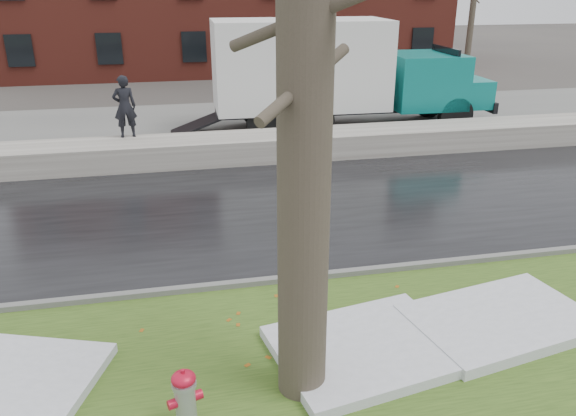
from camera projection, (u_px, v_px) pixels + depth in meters
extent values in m
plane|color=#47423D|center=(290.00, 314.00, 9.20)|extent=(120.00, 120.00, 0.00)
cube|color=#2C4617|center=(309.00, 359.00, 8.06)|extent=(60.00, 4.50, 0.04)
cube|color=black|center=(251.00, 211.00, 13.28)|extent=(60.00, 7.00, 0.03)
cube|color=slate|center=(218.00, 127.00, 20.99)|extent=(60.00, 9.00, 0.03)
cube|color=slate|center=(279.00, 281.00, 10.08)|extent=(60.00, 0.15, 0.14)
cube|color=#B2ADA3|center=(230.00, 149.00, 16.96)|extent=(60.00, 1.60, 0.75)
cylinder|color=brown|center=(83.00, 18.00, 30.44)|extent=(0.36, 0.36, 6.50)
cylinder|color=brown|center=(82.00, 11.00, 30.31)|extent=(1.40, 0.61, 0.63)
cylinder|color=brown|center=(472.00, 15.00, 32.81)|extent=(0.36, 0.36, 6.50)
cylinder|color=brown|center=(473.00, 9.00, 32.67)|extent=(1.40, 0.61, 0.63)
cylinder|color=#A2A5AA|center=(186.00, 405.00, 6.63)|extent=(0.31, 0.31, 0.75)
ellipsoid|color=#AD0D25|center=(183.00, 379.00, 6.49)|extent=(0.37, 0.37, 0.17)
cylinder|color=#AD0D25|center=(183.00, 372.00, 6.45)|extent=(0.07, 0.07, 0.05)
cylinder|color=#AD0D25|center=(173.00, 404.00, 6.53)|extent=(0.14, 0.15, 0.12)
cylinder|color=#AD0D25|center=(198.00, 395.00, 6.68)|extent=(0.14, 0.15, 0.12)
cylinder|color=#A2A5AA|center=(181.00, 392.00, 6.73)|extent=(0.18, 0.15, 0.15)
cylinder|color=brown|center=(305.00, 93.00, 6.04)|extent=(0.81, 0.81, 7.81)
cylinder|color=brown|center=(306.00, 17.00, 5.75)|extent=(1.49, 1.43, 0.81)
cylinder|color=brown|center=(305.00, 83.00, 6.00)|extent=(1.30, 1.17, 0.70)
cube|color=black|center=(339.00, 109.00, 20.58)|extent=(8.99, 1.34, 0.25)
cube|color=silver|center=(300.00, 65.00, 19.72)|extent=(6.12, 2.95, 3.03)
cube|color=#0D7772|center=(423.00, 80.00, 20.76)|extent=(2.64, 2.75, 1.90)
cube|color=#0D7772|center=(462.00, 91.00, 21.20)|extent=(1.40, 2.50, 1.01)
cube|color=black|center=(445.00, 61.00, 20.64)|extent=(0.14, 2.24, 1.01)
cube|color=black|center=(198.00, 125.00, 19.85)|extent=(1.95, 1.39, 0.75)
cylinder|color=black|center=(455.00, 114.00, 20.22)|extent=(1.24, 0.37, 1.23)
cylinder|color=black|center=(429.00, 102.00, 22.37)|extent=(1.24, 0.37, 1.23)
cylinder|color=black|center=(316.00, 120.00, 19.36)|extent=(1.24, 0.37, 1.23)
cylinder|color=black|center=(302.00, 106.00, 21.50)|extent=(1.24, 0.37, 1.23)
cylinder|color=black|center=(265.00, 122.00, 19.06)|extent=(1.24, 0.37, 1.23)
cylinder|color=black|center=(256.00, 108.00, 21.20)|extent=(1.24, 0.37, 1.23)
imported|color=black|center=(125.00, 106.00, 16.45)|extent=(0.72, 0.53, 1.82)
cube|color=silver|center=(367.00, 348.00, 8.14)|extent=(2.92, 2.43, 0.16)
cube|color=silver|center=(15.00, 376.00, 7.58)|extent=(2.61, 2.24, 0.14)
cube|color=silver|center=(500.00, 320.00, 8.80)|extent=(3.08, 2.28, 0.18)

